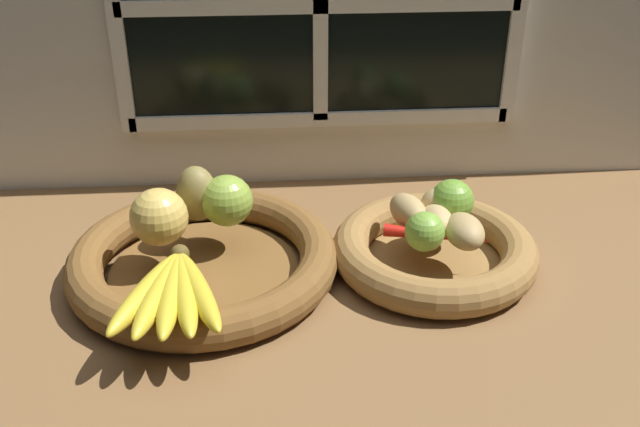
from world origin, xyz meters
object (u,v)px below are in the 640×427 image
apple_golden_left (159,218)px  fruit_bowl_left (204,260)px  banana_bunch_front (172,291)px  potato_oblong (409,211)px  apple_green_back (227,201)px  fruit_bowl_right (434,251)px  potato_small (464,231)px  pear_brown (197,194)px  chili_pepper (437,236)px  lime_near (425,232)px  potato_back (444,203)px  potato_large (437,221)px  lime_far (452,201)px

apple_golden_left → fruit_bowl_left: bearing=-4.7°
banana_bunch_front → potato_oblong: size_ratio=2.45×
apple_golden_left → apple_green_back: (9.02, 4.81, -0.27)cm
fruit_bowl_right → potato_small: potato_small is taller
potato_small → potato_oblong: bearing=138.6°
pear_brown → chili_pepper: (33.40, -8.91, -3.26)cm
apple_green_back → potato_oblong: 26.01cm
lime_near → chili_pepper: size_ratio=0.37×
potato_oblong → chili_pepper: potato_oblong is taller
fruit_bowl_left → potato_back: (34.78, 4.30, 5.43)cm
banana_bunch_front → potato_back: size_ratio=2.83×
potato_back → lime_near: 9.24cm
potato_oblong → apple_green_back: bearing=174.4°
potato_large → potato_back: bearing=65.6°
pear_brown → chili_pepper: size_ratio=0.57×
lime_near → lime_far: lime_far is taller
fruit_bowl_right → potato_large: bearing=-173.8°
fruit_bowl_right → apple_golden_left: (-38.38, 0.46, 6.81)cm
apple_green_back → potato_large: size_ratio=1.13×
pear_brown → potato_small: bearing=-15.2°
lime_far → apple_green_back: bearing=177.4°
pear_brown → potato_small: (36.83, -9.98, -2.02)cm
potato_small → banana_bunch_front: bearing=-165.1°
banana_bunch_front → potato_back: bearing=25.4°
fruit_bowl_right → chili_pepper: (-0.31, -2.06, 3.75)cm
apple_green_back → lime_far: size_ratio=1.17×
lime_far → pear_brown: bearing=175.2°
pear_brown → potato_large: (33.71, -6.85, -2.11)cm
lime_near → lime_far: size_ratio=0.86×
potato_large → lime_near: 4.60cm
apple_green_back → potato_small: bearing=-14.5°
banana_bunch_front → lime_near: (32.86, 9.62, 1.32)cm
apple_golden_left → chili_pepper: (38.07, -2.51, -3.06)cm
apple_golden_left → apple_green_back: size_ratio=1.07×
apple_golden_left → lime_near: (35.86, -4.24, -1.26)cm
potato_large → potato_oblong: bearing=142.1°
chili_pepper → potato_small: bearing=0.2°
fruit_bowl_left → apple_green_back: (3.47, 5.27, 6.55)cm
fruit_bowl_left → lime_far: 36.48cm
pear_brown → fruit_bowl_right: bearing=-11.5°
potato_large → lime_near: bearing=-123.7°
apple_green_back → chili_pepper: size_ratio=0.50×
lime_far → chili_pepper: bearing=-119.2°
lime_far → apple_golden_left: bearing=-175.4°
fruit_bowl_right → potato_back: potato_back is taller
potato_back → chili_pepper: (-2.27, -6.35, -1.66)cm
fruit_bowl_left → potato_large: (32.83, -0.00, 4.91)cm
fruit_bowl_left → fruit_bowl_right: same height
apple_green_back → lime_near: bearing=-18.6°
apple_golden_left → pear_brown: pear_brown is taller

